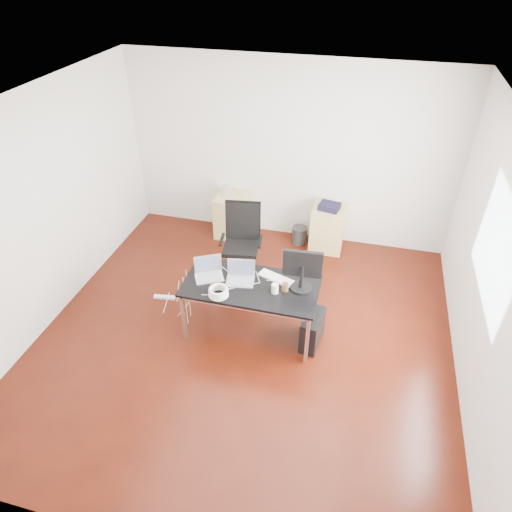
% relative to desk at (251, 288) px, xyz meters
% --- Properties ---
extents(room_shell, '(5.00, 5.00, 5.00)m').
position_rel_desk_xyz_m(room_shell, '(-0.01, -0.13, 0.73)').
color(room_shell, '#350E06').
rests_on(room_shell, ground).
extents(desk, '(1.60, 0.80, 0.73)m').
position_rel_desk_xyz_m(desk, '(0.00, 0.00, 0.00)').
color(desk, black).
rests_on(desk, ground).
extents(office_chair, '(0.54, 0.56, 1.08)m').
position_rel_desk_xyz_m(office_chair, '(-0.44, 1.12, -0.07)').
color(office_chair, black).
rests_on(office_chair, ground).
extents(filing_cabinet_left, '(0.50, 0.50, 0.70)m').
position_rel_desk_xyz_m(filing_cabinet_left, '(-0.88, 2.10, -0.33)').
color(filing_cabinet_left, tan).
rests_on(filing_cabinet_left, ground).
extents(filing_cabinet_right, '(0.50, 0.50, 0.70)m').
position_rel_desk_xyz_m(filing_cabinet_right, '(0.67, 2.10, -0.33)').
color(filing_cabinet_right, tan).
rests_on(filing_cabinet_right, ground).
extents(pc_tower, '(0.26, 0.47, 0.44)m').
position_rel_desk_xyz_m(pc_tower, '(0.77, -0.04, -0.46)').
color(pc_tower, black).
rests_on(pc_tower, ground).
extents(wastebasket, '(0.27, 0.27, 0.28)m').
position_rel_desk_xyz_m(wastebasket, '(0.24, 2.12, -0.54)').
color(wastebasket, black).
rests_on(wastebasket, ground).
extents(power_strip, '(0.31, 0.10, 0.04)m').
position_rel_desk_xyz_m(power_strip, '(-1.32, 0.28, -0.66)').
color(power_strip, white).
rests_on(power_strip, ground).
extents(laptop_left, '(0.41, 0.38, 0.23)m').
position_rel_desk_xyz_m(laptop_left, '(-0.54, 0.04, 0.11)').
color(laptop_left, silver).
rests_on(laptop_left, desk).
extents(laptop_right, '(0.37, 0.30, 0.23)m').
position_rel_desk_xyz_m(laptop_right, '(-0.15, 0.06, 0.11)').
color(laptop_right, silver).
rests_on(laptop_right, desk).
extents(monitor, '(0.45, 0.26, 0.51)m').
position_rel_desk_xyz_m(monitor, '(0.58, 0.10, 0.34)').
color(monitor, black).
rests_on(monitor, desk).
extents(keyboard, '(0.46, 0.29, 0.02)m').
position_rel_desk_xyz_m(keyboard, '(0.26, 0.19, 0.06)').
color(keyboard, white).
rests_on(keyboard, desk).
extents(cup_white, '(0.10, 0.10, 0.12)m').
position_rel_desk_xyz_m(cup_white, '(0.30, -0.07, 0.11)').
color(cup_white, white).
rests_on(cup_white, desk).
extents(cup_brown, '(0.09, 0.09, 0.10)m').
position_rel_desk_xyz_m(cup_brown, '(0.41, -0.00, 0.10)').
color(cup_brown, brown).
rests_on(cup_brown, desk).
extents(cable_coil, '(0.24, 0.24, 0.11)m').
position_rel_desk_xyz_m(cable_coil, '(-0.31, -0.28, 0.11)').
color(cable_coil, white).
rests_on(cable_coil, desk).
extents(power_adapter, '(0.08, 0.08, 0.03)m').
position_rel_desk_xyz_m(power_adapter, '(-0.24, -0.26, 0.07)').
color(power_adapter, white).
rests_on(power_adapter, desk).
extents(speaker, '(0.09, 0.08, 0.18)m').
position_rel_desk_xyz_m(speaker, '(-0.98, 2.12, 0.11)').
color(speaker, '#9E9E9E').
rests_on(speaker, filing_cabinet_left).
extents(navy_garment, '(0.34, 0.29, 0.09)m').
position_rel_desk_xyz_m(navy_garment, '(0.67, 2.08, 0.07)').
color(navy_garment, black).
rests_on(navy_garment, filing_cabinet_right).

